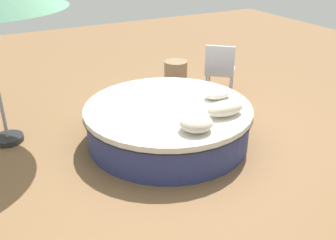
{
  "coord_description": "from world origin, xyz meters",
  "views": [
    {
      "loc": [
        -2.34,
        -4.38,
        2.77
      ],
      "look_at": [
        0.0,
        0.0,
        0.33
      ],
      "focal_mm": 41.1,
      "sensor_mm": 36.0,
      "label": 1
    }
  ],
  "objects_px": {
    "throw_pillow_0": "(196,123)",
    "throw_pillow_2": "(217,93)",
    "side_table": "(176,74)",
    "round_bed": "(168,123)",
    "throw_pillow_1": "(225,108)",
    "patio_chair": "(220,67)"
  },
  "relations": [
    {
      "from": "throw_pillow_0",
      "to": "throw_pillow_2",
      "type": "distance_m",
      "value": 1.09
    },
    {
      "from": "throw_pillow_2",
      "to": "side_table",
      "type": "xyz_separation_m",
      "value": [
        0.4,
        1.97,
        -0.37
      ]
    },
    {
      "from": "side_table",
      "to": "round_bed",
      "type": "bearing_deg",
      "value": -122.06
    },
    {
      "from": "side_table",
      "to": "throw_pillow_0",
      "type": "bearing_deg",
      "value": -114.31
    },
    {
      "from": "round_bed",
      "to": "throw_pillow_1",
      "type": "height_order",
      "value": "throw_pillow_1"
    },
    {
      "from": "round_bed",
      "to": "throw_pillow_1",
      "type": "distance_m",
      "value": 0.9
    },
    {
      "from": "throw_pillow_2",
      "to": "throw_pillow_0",
      "type": "bearing_deg",
      "value": -138.5
    },
    {
      "from": "throw_pillow_1",
      "to": "side_table",
      "type": "relative_size",
      "value": 1.05
    },
    {
      "from": "throw_pillow_0",
      "to": "throw_pillow_1",
      "type": "xyz_separation_m",
      "value": [
        0.57,
        0.19,
        0.0
      ]
    },
    {
      "from": "round_bed",
      "to": "patio_chair",
      "type": "xyz_separation_m",
      "value": [
        1.65,
        1.08,
        0.27
      ]
    },
    {
      "from": "round_bed",
      "to": "side_table",
      "type": "distance_m",
      "value": 2.21
    },
    {
      "from": "throw_pillow_1",
      "to": "round_bed",
      "type": "bearing_deg",
      "value": 130.07
    },
    {
      "from": "round_bed",
      "to": "patio_chair",
      "type": "distance_m",
      "value": 1.99
    },
    {
      "from": "throw_pillow_1",
      "to": "side_table",
      "type": "height_order",
      "value": "throw_pillow_1"
    },
    {
      "from": "throw_pillow_0",
      "to": "side_table",
      "type": "relative_size",
      "value": 0.81
    },
    {
      "from": "throw_pillow_0",
      "to": "throw_pillow_2",
      "type": "bearing_deg",
      "value": 41.5
    },
    {
      "from": "throw_pillow_2",
      "to": "patio_chair",
      "type": "height_order",
      "value": "patio_chair"
    },
    {
      "from": "patio_chair",
      "to": "round_bed",
      "type": "bearing_deg",
      "value": -105.47
    },
    {
      "from": "throw_pillow_2",
      "to": "patio_chair",
      "type": "relative_size",
      "value": 0.43
    },
    {
      "from": "throw_pillow_0",
      "to": "side_table",
      "type": "distance_m",
      "value": 2.98
    },
    {
      "from": "throw_pillow_0",
      "to": "throw_pillow_1",
      "type": "relative_size",
      "value": 0.77
    },
    {
      "from": "round_bed",
      "to": "throw_pillow_2",
      "type": "distance_m",
      "value": 0.85
    }
  ]
}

